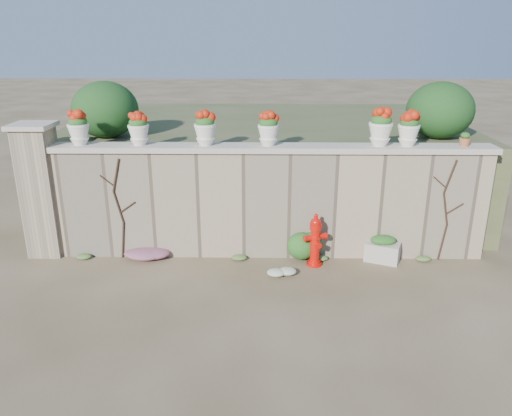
{
  "coord_description": "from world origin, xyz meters",
  "views": [
    {
      "loc": [
        -0.06,
        -6.9,
        3.99
      ],
      "look_at": [
        -0.19,
        1.4,
        1.06
      ],
      "focal_mm": 35.0,
      "sensor_mm": 36.0,
      "label": 1
    }
  ],
  "objects_px": {
    "fire_hydrant": "(315,240)",
    "terracotta_pot": "(465,140)",
    "planter_box": "(382,249)",
    "urn_pot_0": "(78,128)"
  },
  "relations": [
    {
      "from": "planter_box",
      "to": "terracotta_pot",
      "type": "xyz_separation_m",
      "value": [
        1.34,
        0.29,
        1.97
      ]
    },
    {
      "from": "fire_hydrant",
      "to": "terracotta_pot",
      "type": "height_order",
      "value": "terracotta_pot"
    },
    {
      "from": "fire_hydrant",
      "to": "planter_box",
      "type": "height_order",
      "value": "fire_hydrant"
    },
    {
      "from": "fire_hydrant",
      "to": "planter_box",
      "type": "bearing_deg",
      "value": -11.2
    },
    {
      "from": "fire_hydrant",
      "to": "terracotta_pot",
      "type": "xyz_separation_m",
      "value": [
        2.61,
        0.49,
        1.71
      ]
    },
    {
      "from": "terracotta_pot",
      "to": "planter_box",
      "type": "bearing_deg",
      "value": -167.66
    },
    {
      "from": "urn_pot_0",
      "to": "terracotta_pot",
      "type": "height_order",
      "value": "urn_pot_0"
    },
    {
      "from": "urn_pot_0",
      "to": "planter_box",
      "type": "bearing_deg",
      "value": -3.07
    },
    {
      "from": "planter_box",
      "to": "terracotta_pot",
      "type": "distance_m",
      "value": 2.4
    },
    {
      "from": "urn_pot_0",
      "to": "fire_hydrant",
      "type": "bearing_deg",
      "value": -6.65
    }
  ]
}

